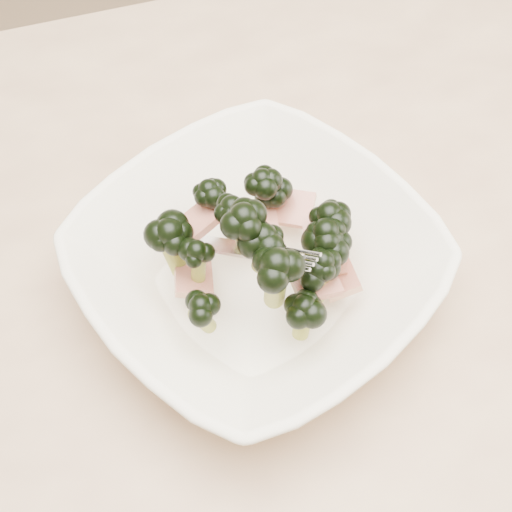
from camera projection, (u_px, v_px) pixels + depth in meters
name	position (u px, v px, depth m)	size (l,w,h in m)	color
ground	(272.00, 495.00, 1.26)	(4.00, 4.00, 0.00)	tan
dining_table	(284.00, 318.00, 0.72)	(1.20, 0.80, 0.75)	tan
broccoli_dish	(258.00, 263.00, 0.59)	(0.37, 0.37, 0.13)	white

